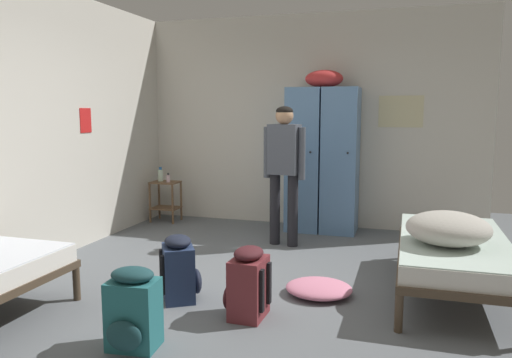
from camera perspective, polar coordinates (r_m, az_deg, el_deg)
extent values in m
plane|color=slate|center=(4.46, -1.03, -12.65)|extent=(8.52, 8.52, 0.00)
cube|color=beige|center=(6.79, 6.06, 6.59)|extent=(4.63, 0.06, 2.83)
cube|color=beige|center=(5.35, -25.15, 5.56)|extent=(0.06, 5.33, 2.83)
cube|color=beige|center=(6.63, 16.29, 7.45)|extent=(0.55, 0.01, 0.40)
cube|color=red|center=(6.05, -18.98, 6.38)|extent=(0.01, 0.20, 0.28)
cube|color=#5B84B2|center=(6.51, 5.65, 2.21)|extent=(0.44, 0.52, 1.85)
cylinder|color=black|center=(6.21, 6.26, 3.09)|extent=(0.02, 0.03, 0.02)
cube|color=#5B84B2|center=(6.43, 9.67, 2.07)|extent=(0.44, 0.52, 1.85)
cylinder|color=black|center=(6.14, 10.48, 2.95)|extent=(0.02, 0.03, 0.02)
ellipsoid|color=red|center=(6.45, 7.82, 11.34)|extent=(0.48, 0.36, 0.22)
cylinder|color=brown|center=(7.12, -12.08, -2.73)|extent=(0.03, 0.03, 0.55)
cylinder|color=brown|center=(6.95, -9.56, -2.91)|extent=(0.03, 0.03, 0.55)
cylinder|color=brown|center=(7.35, -11.06, -2.37)|extent=(0.03, 0.03, 0.55)
cylinder|color=brown|center=(7.19, -8.60, -2.53)|extent=(0.03, 0.03, 0.55)
cube|color=brown|center=(7.17, -10.32, -3.28)|extent=(0.38, 0.30, 0.02)
cube|color=brown|center=(7.10, -10.39, -0.37)|extent=(0.38, 0.30, 0.02)
cylinder|color=#473828|center=(5.59, 25.18, -7.64)|extent=(0.06, 0.06, 0.28)
cylinder|color=#473828|center=(5.53, 16.46, -7.37)|extent=(0.06, 0.06, 0.28)
cylinder|color=#473828|center=(3.78, 16.08, -14.57)|extent=(0.06, 0.06, 0.28)
cube|color=#473828|center=(4.61, 21.67, -8.46)|extent=(0.90, 1.90, 0.06)
cube|color=silver|center=(4.58, 21.73, -7.25)|extent=(0.87, 1.84, 0.14)
cube|color=silver|center=(4.57, 21.78, -6.35)|extent=(0.86, 1.82, 0.01)
cylinder|color=#473828|center=(4.46, -19.92, -11.22)|extent=(0.06, 0.06, 0.28)
ellipsoid|color=#B7B2A8|center=(4.30, 21.21, -5.29)|extent=(0.66, 0.67, 0.26)
cylinder|color=black|center=(5.74, 4.24, -3.64)|extent=(0.12, 0.12, 0.84)
cylinder|color=black|center=(5.83, 2.18, -3.46)|extent=(0.12, 0.12, 0.84)
cube|color=#474C56|center=(5.69, 3.26, 3.42)|extent=(0.37, 0.25, 0.57)
cylinder|color=#474C56|center=(5.61, 5.28, 2.92)|extent=(0.08, 0.08, 0.59)
cylinder|color=#474C56|center=(5.77, 1.29, 3.09)|extent=(0.08, 0.08, 0.59)
sphere|color=tan|center=(5.67, 3.29, 7.27)|extent=(0.20, 0.20, 0.20)
ellipsoid|color=black|center=(5.67, 3.29, 7.79)|extent=(0.19, 0.19, 0.11)
cylinder|color=silver|center=(7.15, -10.90, 0.41)|extent=(0.07, 0.07, 0.16)
cylinder|color=#2666B2|center=(7.13, -10.92, 1.21)|extent=(0.04, 0.04, 0.04)
cylinder|color=beige|center=(7.03, -10.04, 0.05)|extent=(0.05, 0.05, 0.10)
cylinder|color=black|center=(7.02, -10.06, 0.57)|extent=(0.03, 0.03, 0.03)
cube|color=navy|center=(4.22, -8.90, -10.62)|extent=(0.37, 0.40, 0.46)
ellipsoid|color=black|center=(4.26, -6.83, -11.56)|extent=(0.19, 0.25, 0.20)
ellipsoid|color=black|center=(4.14, -8.98, -7.08)|extent=(0.34, 0.36, 0.10)
cube|color=black|center=(4.12, -10.68, -10.79)|extent=(0.05, 0.06, 0.32)
cube|color=black|center=(4.29, -10.85, -10.05)|extent=(0.05, 0.06, 0.32)
cube|color=maroon|center=(3.85, -0.84, -12.39)|extent=(0.25, 0.33, 0.46)
ellipsoid|color=#42191E|center=(3.93, -2.96, -13.26)|extent=(0.09, 0.24, 0.20)
ellipsoid|color=#42191E|center=(3.76, -0.85, -8.53)|extent=(0.22, 0.29, 0.10)
cube|color=black|center=(3.88, 1.53, -11.86)|extent=(0.03, 0.05, 0.32)
cube|color=black|center=(3.72, 0.70, -12.73)|extent=(0.03, 0.05, 0.32)
cube|color=#23666B|center=(3.48, -13.86, -14.84)|extent=(0.34, 0.27, 0.46)
ellipsoid|color=#193D42|center=(3.39, -14.95, -17.04)|extent=(0.25, 0.10, 0.20)
ellipsoid|color=#193D42|center=(3.39, -14.02, -10.62)|extent=(0.31, 0.24, 0.10)
cube|color=black|center=(3.62, -14.23, -13.55)|extent=(0.05, 0.03, 0.32)
cube|color=black|center=(3.56, -11.60, -13.90)|extent=(0.05, 0.03, 0.32)
ellipsoid|color=pink|center=(4.37, 7.24, -12.34)|extent=(0.57, 0.51, 0.12)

